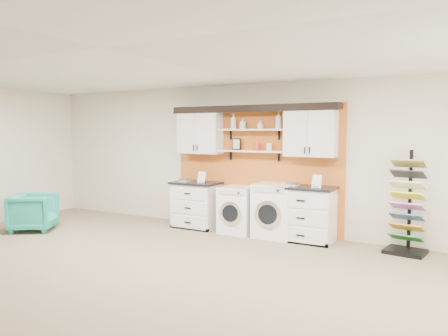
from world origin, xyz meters
The scene contains 22 objects.
floor centered at (0.00, 0.00, 0.00)m, with size 10.00×10.00×0.00m, color #847359.
ceiling centered at (0.00, 0.00, 2.80)m, with size 10.00×10.00×0.00m, color white.
wall_back centered at (0.00, 4.00, 1.40)m, with size 10.00×10.00×0.00m, color beige.
accent_panel centered at (0.00, 3.96, 1.20)m, with size 3.40×0.07×2.40m, color #BC5E20.
upper_cabinet_left centered at (-1.13, 3.79, 1.88)m, with size 0.90×0.35×0.84m.
upper_cabinet_right centered at (1.13, 3.79, 1.88)m, with size 0.90×0.35×0.84m.
shelf_lower centered at (0.00, 3.80, 1.53)m, with size 1.32×0.28×0.03m, color white.
shelf_upper centered at (0.00, 3.80, 1.93)m, with size 1.32×0.28×0.03m, color white.
crown_molding centered at (0.00, 3.81, 2.33)m, with size 3.30×0.41×0.13m.
picture_frame centered at (-0.35, 3.85, 1.66)m, with size 0.18×0.02×0.22m.
canister_red centered at (0.10, 3.80, 1.62)m, with size 0.11×0.11×0.16m, color red.
canister_cream centered at (0.35, 3.80, 1.61)m, with size 0.10×0.10×0.14m, color silver.
base_cabinet_left centered at (-1.13, 3.64, 0.45)m, with size 0.92×0.66×0.91m.
base_cabinet_right centered at (1.13, 3.64, 0.48)m, with size 0.98×0.66×0.96m.
washer centered at (-0.18, 3.64, 0.43)m, with size 0.62×0.71×0.87m.
dryer centered at (0.55, 3.64, 0.48)m, with size 0.69×0.71×0.97m.
sample_rack centered at (2.73, 3.68, 0.52)m, with size 0.65×0.57×1.61m.
armchair centered at (-3.70, 1.88, 0.35)m, with size 0.76×0.78×0.71m, color teal.
soap_bottle_a centered at (-0.39, 3.80, 2.09)m, with size 0.11×0.11×0.29m, color silver.
soap_bottle_b centered at (-0.19, 3.80, 2.05)m, with size 0.09×0.09×0.20m, color silver.
soap_bottle_c centered at (0.17, 3.80, 2.02)m, with size 0.12×0.12×0.16m, color silver.
soap_bottle_d centered at (0.53, 3.80, 2.10)m, with size 0.12×0.12×0.30m, color silver.
Camera 1 is at (3.51, -3.55, 1.90)m, focal length 35.00 mm.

